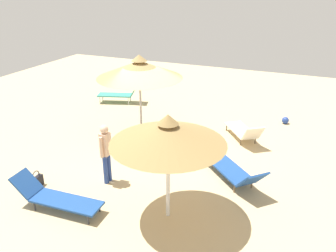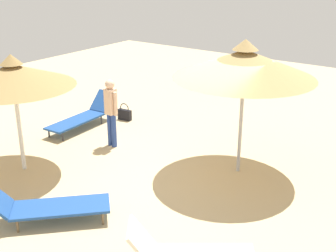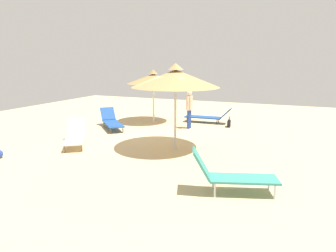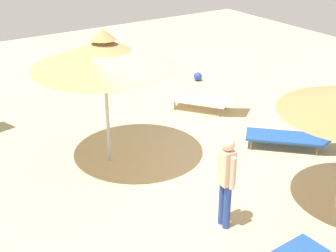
# 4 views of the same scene
# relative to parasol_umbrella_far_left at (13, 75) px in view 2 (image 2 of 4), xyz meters

# --- Properties ---
(ground) EXTENTS (24.00, 24.00, 0.10)m
(ground) POSITION_rel_parasol_umbrella_far_left_xyz_m (-3.23, -1.91, -2.21)
(ground) COLOR tan
(parasol_umbrella_far_left) EXTENTS (2.60, 2.60, 2.61)m
(parasol_umbrella_far_left) POSITION_rel_parasol_umbrella_far_left_xyz_m (0.00, 0.00, 0.00)
(parasol_umbrella_far_left) COLOR white
(parasol_umbrella_far_left) RESTS_ON ground
(parasol_umbrella_near_left) EXTENTS (2.95, 2.95, 2.93)m
(parasol_umbrella_near_left) POSITION_rel_parasol_umbrella_far_left_xyz_m (-3.95, -2.71, 0.27)
(parasol_umbrella_near_left) COLOR #B2B2B7
(parasol_umbrella_near_left) RESTS_ON ground
(lounge_chair_edge) EXTENTS (2.03, 2.04, 0.83)m
(lounge_chair_edge) POSITION_rel_parasol_umbrella_far_left_xyz_m (-2.06, 1.15, -1.82)
(lounge_chair_edge) COLOR #1E478C
(lounge_chair_edge) RESTS_ON ground
(lounge_chair_front) EXTENTS (0.72, 2.33, 0.80)m
(lounge_chair_front) POSITION_rel_parasol_umbrella_far_left_xyz_m (0.82, -2.65, -1.82)
(lounge_chair_front) COLOR #1E478C
(lounge_chair_front) RESTS_ON ground
(person_standing_far_right) EXTENTS (0.43, 0.24, 1.72)m
(person_standing_far_right) POSITION_rel_parasol_umbrella_far_left_xyz_m (-0.73, -2.13, -1.18)
(person_standing_far_right) COLOR navy
(person_standing_far_right) RESTS_ON ground
(handbag) EXTENTS (0.43, 0.17, 0.51)m
(handbag) POSITION_rel_parasol_umbrella_far_left_xyz_m (0.27, -3.75, -1.98)
(handbag) COLOR black
(handbag) RESTS_ON ground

